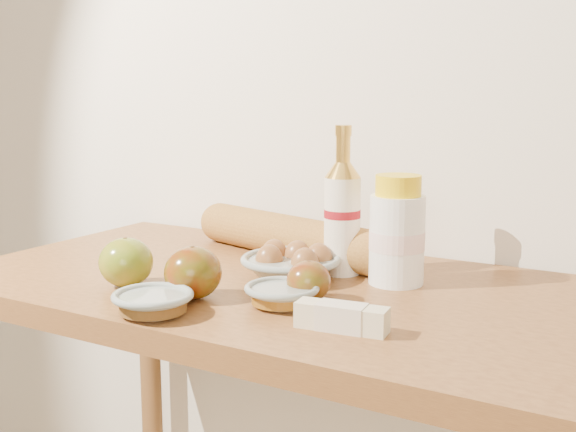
# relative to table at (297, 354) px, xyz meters

# --- Properties ---
(back_wall) EXTENTS (3.50, 0.02, 2.60)m
(back_wall) POSITION_rel_table_xyz_m (0.00, 0.33, 0.52)
(back_wall) COLOR white
(back_wall) RESTS_ON ground
(table) EXTENTS (1.20, 0.60, 0.90)m
(table) POSITION_rel_table_xyz_m (0.00, 0.00, 0.00)
(table) COLOR #996231
(table) RESTS_ON ground
(bourbon_bottle) EXTENTS (0.06, 0.06, 0.26)m
(bourbon_bottle) POSITION_rel_table_xyz_m (0.03, 0.10, 0.23)
(bourbon_bottle) COLOR #F2E5CD
(bourbon_bottle) RESTS_ON table
(cream_bottle) EXTENTS (0.10, 0.10, 0.18)m
(cream_bottle) POSITION_rel_table_xyz_m (0.14, 0.09, 0.21)
(cream_bottle) COLOR white
(cream_bottle) RESTS_ON table
(egg_bowl) EXTENTS (0.19, 0.19, 0.06)m
(egg_bowl) POSITION_rel_table_xyz_m (-0.03, 0.03, 0.15)
(egg_bowl) COLOR gray
(egg_bowl) RESTS_ON table
(baguette) EXTENTS (0.49, 0.20, 0.08)m
(baguette) POSITION_rel_table_xyz_m (-0.11, 0.16, 0.16)
(baguette) COLOR #B67F37
(baguette) RESTS_ON table
(apple_yellowgreen) EXTENTS (0.12, 0.12, 0.08)m
(apple_yellowgreen) POSITION_rel_table_xyz_m (-0.24, -0.15, 0.16)
(apple_yellowgreen) COLOR olive
(apple_yellowgreen) RESTS_ON table
(apple_redgreen_front) EXTENTS (0.09, 0.09, 0.08)m
(apple_redgreen_front) POSITION_rel_table_xyz_m (-0.10, -0.15, 0.16)
(apple_redgreen_front) COLOR maroon
(apple_redgreen_front) RESTS_ON table
(apple_redgreen_right) EXTENTS (0.08, 0.08, 0.06)m
(apple_redgreen_right) POSITION_rel_table_xyz_m (0.06, -0.07, 0.16)
(apple_redgreen_right) COLOR maroon
(apple_redgreen_right) RESTS_ON table
(sugar_bowl) EXTENTS (0.13, 0.13, 0.03)m
(sugar_bowl) POSITION_rel_table_xyz_m (-0.10, -0.25, 0.14)
(sugar_bowl) COLOR #8E9B96
(sugar_bowl) RESTS_ON table
(syrup_bowl) EXTENTS (0.14, 0.14, 0.03)m
(syrup_bowl) POSITION_rel_table_xyz_m (0.04, -0.12, 0.14)
(syrup_bowl) COLOR gray
(syrup_bowl) RESTS_ON table
(butter_stick) EXTENTS (0.13, 0.05, 0.04)m
(butter_stick) POSITION_rel_table_xyz_m (0.17, -0.17, 0.14)
(butter_stick) COLOR beige
(butter_stick) RESTS_ON table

